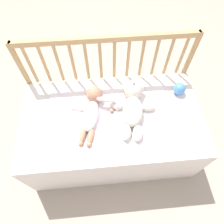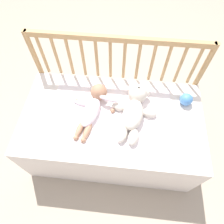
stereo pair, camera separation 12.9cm
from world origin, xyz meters
TOP-DOWN VIEW (x-y plane):
  - ground_plane at (0.00, 0.00)m, footprint 12.00×12.00m
  - crib_mattress at (0.00, 0.00)m, footprint 1.23×0.67m
  - crib_rail at (-0.00, 0.36)m, footprint 1.23×0.04m
  - blanket at (-0.01, 0.00)m, footprint 0.82×0.56m
  - teddy_bear at (0.14, 0.05)m, footprint 0.31×0.44m
  - baby at (-0.13, 0.05)m, footprint 0.32×0.43m
  - toy_ball at (0.50, 0.16)m, footprint 0.09×0.09m

SIDE VIEW (x-z plane):
  - ground_plane at x=0.00m, z-range 0.00..0.00m
  - crib_mattress at x=0.00m, z-range 0.00..0.47m
  - blanket at x=-0.01m, z-range 0.47..0.48m
  - baby at x=-0.13m, z-range 0.45..0.57m
  - toy_ball at x=0.50m, z-range 0.47..0.56m
  - teddy_bear at x=0.14m, z-range 0.46..0.59m
  - crib_rail at x=0.00m, z-range 0.18..1.01m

